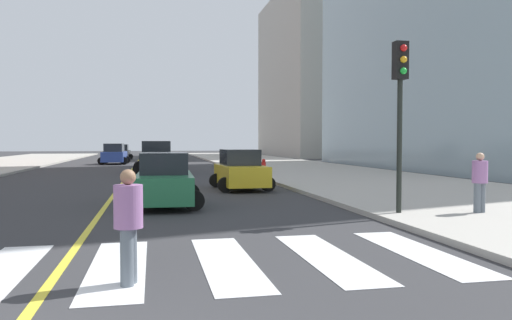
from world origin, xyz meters
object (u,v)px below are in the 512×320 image
at_px(car_green_fifth, 164,181).
at_px(car_yellow_fourth, 241,171).
at_px(pedestrian_waiting_east, 480,180).
at_px(car_white_second, 156,156).
at_px(car_black_nearest, 156,158).
at_px(car_gray_third, 121,152).
at_px(fire_hydrant, 264,167).
at_px(car_blue_sixth, 114,155).
at_px(traffic_light_near_corner, 400,92).
at_px(pedestrian_crossing, 128,221).

bearing_deg(car_green_fifth, car_yellow_fourth, -121.54).
bearing_deg(pedestrian_waiting_east, car_white_second, -88.22).
distance_m(car_green_fifth, pedestrian_waiting_east, 9.26).
relative_size(car_black_nearest, car_gray_third, 1.19).
xyz_separation_m(car_gray_third, car_green_fifth, (3.83, -42.96, -0.02)).
bearing_deg(pedestrian_waiting_east, fire_hydrant, -96.04).
bearing_deg(car_blue_sixth, pedestrian_waiting_east, -68.71).
bearing_deg(pedestrian_waiting_east, car_black_nearest, -81.55).
xyz_separation_m(car_green_fifth, pedestrian_waiting_east, (8.24, -4.22, 0.24)).
bearing_deg(traffic_light_near_corner, pedestrian_waiting_east, 168.89).
height_order(pedestrian_crossing, pedestrian_waiting_east, pedestrian_waiting_east).
bearing_deg(pedestrian_waiting_east, car_blue_sixth, -84.45).
bearing_deg(pedestrian_crossing, traffic_light_near_corner, 139.91).
bearing_deg(fire_hydrant, car_green_fifth, -115.48).
relative_size(car_black_nearest, car_green_fifth, 1.22).
bearing_deg(car_yellow_fourth, traffic_light_near_corner, 105.44).
xyz_separation_m(car_blue_sixth, fire_hydrant, (9.89, -18.45, -0.30)).
xyz_separation_m(car_yellow_fourth, pedestrian_crossing, (-4.07, -13.87, 0.11)).
relative_size(car_blue_sixth, fire_hydrant, 4.84).
relative_size(car_green_fifth, fire_hydrant, 4.35).
height_order(car_black_nearest, car_blue_sixth, car_black_nearest).
xyz_separation_m(car_gray_third, car_blue_sixth, (0.06, -11.67, 0.06)).
bearing_deg(car_gray_third, traffic_light_near_corner, -76.62).
bearing_deg(pedestrian_waiting_east, pedestrian_crossing, 13.79).
relative_size(car_green_fifth, car_blue_sixth, 0.90).
distance_m(car_black_nearest, car_blue_sixth, 14.79).
xyz_separation_m(car_white_second, car_blue_sixth, (-3.68, 4.24, 0.06)).
bearing_deg(car_black_nearest, car_green_fifth, 89.44).
height_order(car_black_nearest, traffic_light_near_corner, traffic_light_near_corner).
relative_size(car_black_nearest, traffic_light_near_corner, 1.04).
relative_size(car_yellow_fourth, pedestrian_crossing, 2.34).
bearing_deg(car_white_second, car_gray_third, -76.73).
bearing_deg(car_blue_sixth, car_white_second, -46.43).
bearing_deg(car_black_nearest, car_white_second, -91.28).
xyz_separation_m(car_white_second, pedestrian_waiting_east, (8.33, -31.27, 0.21)).
bearing_deg(car_gray_third, car_black_nearest, -80.54).
xyz_separation_m(car_white_second, fire_hydrant, (6.21, -14.22, -0.25)).
bearing_deg(car_blue_sixth, traffic_light_near_corner, -71.67).
xyz_separation_m(car_black_nearest, car_yellow_fourth, (3.50, -11.85, -0.18)).
height_order(car_yellow_fourth, pedestrian_waiting_east, pedestrian_waiting_east).
height_order(car_black_nearest, pedestrian_crossing, car_black_nearest).
distance_m(car_black_nearest, pedestrian_waiting_east, 22.77).
bearing_deg(pedestrian_crossing, fire_hydrant, 176.33).
height_order(car_gray_third, car_yellow_fourth, car_gray_third).
xyz_separation_m(car_white_second, car_gray_third, (-3.74, 15.90, -0.01)).
bearing_deg(car_black_nearest, pedestrian_waiting_east, 110.56).
xyz_separation_m(car_black_nearest, fire_hydrant, (6.25, -4.12, -0.40)).
bearing_deg(car_black_nearest, pedestrian_crossing, 87.70).
relative_size(car_yellow_fourth, car_green_fifth, 1.01).
bearing_deg(fire_hydrant, car_white_second, 113.59).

